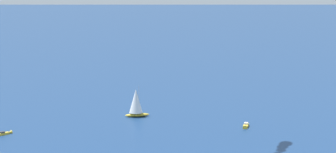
% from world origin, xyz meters
% --- Properties ---
extents(motorboat_far_port, '(3.19, 5.11, 1.45)m').
position_xyz_m(motorboat_far_port, '(44.94, 36.91, 0.39)').
color(motorboat_far_port, gold).
rests_on(motorboat_far_port, ground_plane).
extents(motorboat_far_stbd, '(5.65, 4.57, 1.69)m').
position_xyz_m(motorboat_far_stbd, '(24.13, -37.72, 0.46)').
color(motorboat_far_stbd, gold).
rests_on(motorboat_far_stbd, ground_plane).
extents(sailboat_inshore, '(5.41, 8.85, 11.07)m').
position_xyz_m(sailboat_inshore, '(52.76, -9.66, 5.05)').
color(sailboat_inshore, gold).
rests_on(sailboat_inshore, ground_plane).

